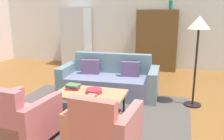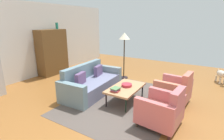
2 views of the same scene
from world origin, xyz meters
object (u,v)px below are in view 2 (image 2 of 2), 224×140
Objects in this scene: armchair_left at (163,111)px; cabinet at (52,52)px; vase_tall at (57,26)px; couch at (91,83)px; armchair_right at (175,91)px; book_stack at (116,89)px; fruit_bowl at (127,85)px; coffee_table at (126,88)px; floor_lamp at (124,40)px; dog at (222,74)px.

cabinet reaches higher than armchair_left.
couch is at bearing -113.34° from vase_tall.
couch is 2.70m from cabinet.
book_stack is at bearing 132.75° from armchair_right.
fruit_bowl is at bearing 90.69° from couch.
book_stack reaches higher than coffee_table.
book_stack is (0.23, 1.26, 0.12)m from armchair_left.
armchair_left reaches higher than couch.
floor_lamp reaches higher than armchair_right.
armchair_left is at bearing -109.13° from vase_tall.
vase_tall is at bearing 76.53° from armchair_left.
armchair_right is 2.66m from floor_lamp.
couch is 2.11m from floor_lamp.
coffee_table is 4.26× the size of fruit_bowl.
armchair_left is 5.09m from cabinet.
armchair_right is at bearing -63.01° from coffee_table.
coffee_table is 1.36× the size of armchair_right.
couch is 2.43× the size of armchair_right.
coffee_table is 4.58× the size of book_stack.
vase_tall reaches higher than couch.
cabinet reaches higher than fruit_bowl.
dog is at bearing -36.23° from coffee_table.
coffee_table is at bearing 68.18° from armchair_left.
armchair_left is 0.51× the size of floor_lamp.
couch is 1.78× the size of coffee_table.
book_stack is at bearing -59.12° from dog.
fruit_bowl is at bearing -100.24° from cabinet.
coffee_table is 1.31m from armchair_left.
armchair_right is 1.29m from fruit_bowl.
armchair_right is at bearing -118.46° from floor_lamp.
cabinet reaches higher than floor_lamp.
armchair_right reaches higher than book_stack.
coffee_table is 4.16m from vase_tall.
armchair_right is 3.12× the size of fruit_bowl.
cabinet is 2.98m from floor_lamp.
book_stack is (-0.97, 1.26, 0.12)m from armchair_right.
book_stack is 1.02× the size of vase_tall.
fruit_bowl is at bearing 119.64° from armchair_right.
coffee_table is at bearing 180.00° from fruit_bowl.
book_stack is at bearing -157.75° from floor_lamp.
coffee_table is 4.66× the size of vase_tall.
vase_tall is at bearing -0.77° from cabinet.
floor_lamp is at bearing -76.38° from vase_tall.
cabinet is 2.72× the size of dog.
book_stack is at bearing 68.62° from couch.
couch is 2.43m from armchair_left.
couch is 7.58× the size of fruit_bowl.
cabinet is at bearing 110.27° from floor_lamp.
book_stack is 3.81m from cabinet.
floor_lamp is at bearing 28.87° from coffee_table.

